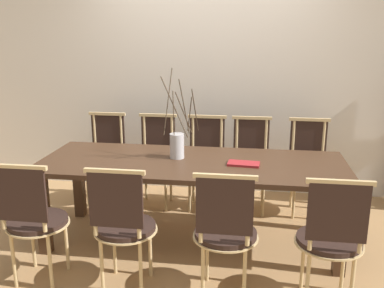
{
  "coord_description": "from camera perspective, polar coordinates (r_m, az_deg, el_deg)",
  "views": [
    {
      "loc": [
        0.48,
        -3.38,
        1.8
      ],
      "look_at": [
        0.0,
        0.0,
        0.88
      ],
      "focal_mm": 40.0,
      "sensor_mm": 36.0,
      "label": 1
    }
  ],
  "objects": [
    {
      "name": "ground_plane",
      "position": [
        3.86,
        0.0,
        -12.74
      ],
      "size": [
        16.0,
        16.0,
        0.0
      ],
      "primitive_type": "plane",
      "color": "#A87F51"
    },
    {
      "name": "wall_rear",
      "position": [
        4.73,
        2.31,
        12.65
      ],
      "size": [
        12.0,
        0.06,
        3.2
      ],
      "color": "silver",
      "rests_on": "ground_plane"
    },
    {
      "name": "dining_table",
      "position": [
        3.6,
        0.0,
        -3.67
      ],
      "size": [
        2.56,
        0.95,
        0.73
      ],
      "color": "#422B1C",
      "rests_on": "ground_plane"
    },
    {
      "name": "chair_near_leftend",
      "position": [
        3.26,
        -20.35,
        -9.13
      ],
      "size": [
        0.45,
        0.45,
        0.94
      ],
      "color": "black",
      "rests_on": "ground_plane"
    },
    {
      "name": "chair_near_left",
      "position": [
        3.02,
        -9.17,
        -10.34
      ],
      "size": [
        0.45,
        0.45,
        0.94
      ],
      "color": "black",
      "rests_on": "ground_plane"
    },
    {
      "name": "chair_near_center",
      "position": [
        2.9,
        4.46,
        -11.29
      ],
      "size": [
        0.45,
        0.45,
        0.94
      ],
      "color": "black",
      "rests_on": "ground_plane"
    },
    {
      "name": "chair_near_right",
      "position": [
        2.95,
        18.04,
        -11.61
      ],
      "size": [
        0.45,
        0.45,
        0.94
      ],
      "color": "black",
      "rests_on": "ground_plane"
    },
    {
      "name": "chair_far_leftend",
      "position": [
        4.61,
        -11.52,
        -1.42
      ],
      "size": [
        0.45,
        0.45,
        0.94
      ],
      "rotation": [
        0.0,
        0.0,
        3.14
      ],
      "color": "black",
      "rests_on": "ground_plane"
    },
    {
      "name": "chair_far_left",
      "position": [
        4.46,
        -4.83,
        -1.73
      ],
      "size": [
        0.45,
        0.45,
        0.94
      ],
      "rotation": [
        0.0,
        0.0,
        3.14
      ],
      "color": "black",
      "rests_on": "ground_plane"
    },
    {
      "name": "chair_far_center",
      "position": [
        4.37,
        1.82,
        -2.01
      ],
      "size": [
        0.45,
        0.45,
        0.94
      ],
      "rotation": [
        0.0,
        0.0,
        3.14
      ],
      "color": "black",
      "rests_on": "ground_plane"
    },
    {
      "name": "chair_far_right",
      "position": [
        4.35,
        7.79,
        -2.24
      ],
      "size": [
        0.45,
        0.45,
        0.94
      ],
      "rotation": [
        0.0,
        0.0,
        3.14
      ],
      "color": "black",
      "rests_on": "ground_plane"
    },
    {
      "name": "chair_far_rightend",
      "position": [
        4.39,
        15.25,
        -2.49
      ],
      "size": [
        0.45,
        0.45,
        0.94
      ],
      "rotation": [
        0.0,
        0.0,
        3.14
      ],
      "color": "black",
      "rests_on": "ground_plane"
    },
    {
      "name": "vase_centerpiece",
      "position": [
        3.64,
        -1.99,
        0.04
      ],
      "size": [
        0.28,
        0.32,
        0.75
      ],
      "color": "silver",
      "rests_on": "dining_table"
    },
    {
      "name": "book_stack",
      "position": [
        3.5,
        6.89,
        -2.63
      ],
      "size": [
        0.27,
        0.16,
        0.02
      ],
      "color": "maroon",
      "rests_on": "dining_table"
    }
  ]
}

